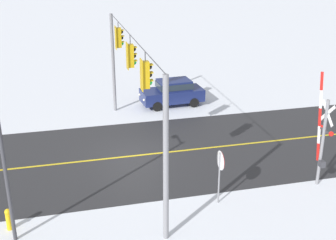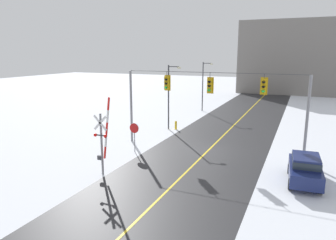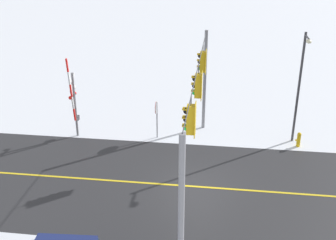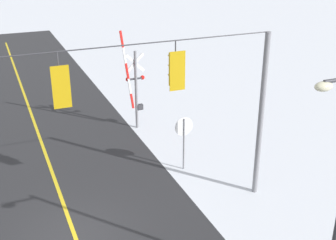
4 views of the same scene
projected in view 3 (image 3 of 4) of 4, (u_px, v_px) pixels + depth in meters
ground_plane at (195, 187)px, 20.93m from camera, size 160.00×160.00×0.00m
road_asphalt at (322, 196)px, 20.21m from camera, size 9.00×80.00×0.01m
lane_centre_line at (322, 196)px, 20.21m from camera, size 0.14×72.00×0.01m
signal_span at (197, 107)px, 19.18m from camera, size 14.20×0.47×6.22m
stop_sign at (157, 111)px, 25.28m from camera, size 0.80×0.09×2.35m
railroad_crossing at (74, 100)px, 25.19m from camera, size 1.23×0.31×5.03m
streetlamp_near at (301, 79)px, 23.78m from camera, size 1.39×0.28×6.50m
fire_hydrant at (299, 139)px, 24.69m from camera, size 0.24×0.31×0.88m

